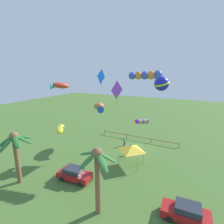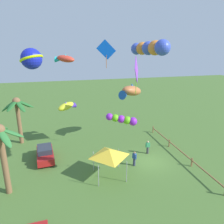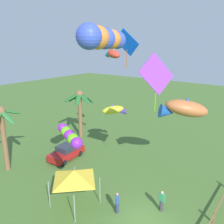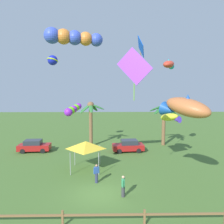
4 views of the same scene
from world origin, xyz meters
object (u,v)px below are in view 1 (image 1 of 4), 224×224
at_px(kite_fish_4, 99,106).
at_px(palm_tree_1, 97,167).
at_px(spectator_1, 131,149).
at_px(festival_tent, 132,148).
at_px(kite_tube_5, 142,121).
at_px(kite_fish_7, 60,129).
at_px(kite_ball_1, 162,84).
at_px(kite_tube_2, 146,75).
at_px(kite_diamond_3, 101,77).
at_px(parked_car_1, 186,212).
at_px(kite_diamond_0, 117,90).
at_px(parked_car_0, 74,174).
at_px(palm_tree_0, 15,145).
at_px(spectator_0, 125,141).
at_px(kite_fish_6, 60,85).

bearing_deg(kite_fish_4, palm_tree_1, 120.55).
bearing_deg(spectator_1, festival_tent, 111.77).
bearing_deg(spectator_1, kite_fish_4, -15.02).
bearing_deg(kite_tube_5, kite_fish_4, -23.30).
xyz_separation_m(festival_tent, kite_fish_7, (9.13, 3.25, 2.27)).
relative_size(kite_ball_1, kite_tube_2, 0.41).
bearing_deg(kite_diamond_3, parked_car_1, 149.64).
height_order(parked_car_1, kite_tube_2, kite_tube_2).
relative_size(festival_tent, kite_tube_2, 0.65).
height_order(spectator_1, kite_ball_1, kite_ball_1).
xyz_separation_m(spectator_1, kite_diamond_0, (2.96, -1.04, 8.69)).
xyz_separation_m(parked_car_1, kite_diamond_0, (11.36, -10.24, 8.75)).
bearing_deg(kite_fish_7, kite_diamond_3, -133.91).
xyz_separation_m(parked_car_0, kite_tube_5, (-5.74, -7.00, 5.27)).
bearing_deg(palm_tree_1, kite_tube_5, -94.71).
xyz_separation_m(palm_tree_1, kite_fish_4, (8.01, -13.58, 2.02)).
distance_m(palm_tree_0, kite_tube_5, 15.06).
bearing_deg(parked_car_1, kite_tube_2, -55.34).
distance_m(kite_diamond_0, kite_tube_5, 6.95).
distance_m(spectator_0, kite_fish_4, 7.31).
relative_size(palm_tree_1, parked_car_1, 1.56).
relative_size(spectator_0, kite_fish_7, 0.58).
xyz_separation_m(parked_car_1, festival_tent, (7.21, -6.24, 1.72)).
distance_m(festival_tent, kite_fish_7, 9.95).
relative_size(spectator_1, kite_fish_6, 0.62).
bearing_deg(palm_tree_1, kite_fish_6, -32.18).
bearing_deg(spectator_0, kite_fish_6, 57.03).
xyz_separation_m(spectator_0, kite_diamond_0, (0.89, 1.36, 8.69)).
distance_m(kite_diamond_3, kite_fish_7, 8.99).
relative_size(parked_car_0, kite_diamond_0, 1.00).
height_order(parked_car_0, kite_ball_1, kite_ball_1).
xyz_separation_m(kite_ball_1, kite_tube_2, (3.77, -8.79, 0.52)).
height_order(palm_tree_1, kite_ball_1, kite_ball_1).
bearing_deg(parked_car_0, spectator_1, -111.38).
bearing_deg(kite_fish_6, kite_fish_7, 12.96).
distance_m(parked_car_1, kite_fish_6, 19.01).
bearing_deg(kite_tube_2, kite_fish_4, -9.66).
bearing_deg(spectator_0, kite_tube_5, 134.05).
bearing_deg(spectator_1, parked_car_0, 68.62).
bearing_deg(spectator_1, spectator_0, -49.18).
distance_m(spectator_1, kite_diamond_0, 9.24).
height_order(kite_ball_1, kite_fish_6, kite_ball_1).
xyz_separation_m(parked_car_1, kite_ball_1, (2.83, -0.75, 10.53)).
height_order(kite_diamond_0, kite_tube_5, kite_diamond_0).
relative_size(palm_tree_1, festival_tent, 2.17).
distance_m(kite_ball_1, kite_fish_4, 16.60).
bearing_deg(kite_fish_4, kite_ball_1, 139.98).
bearing_deg(kite_fish_7, kite_tube_2, -146.06).
height_order(kite_tube_5, kite_fish_6, kite_fish_6).
relative_size(palm_tree_0, spectator_1, 3.79).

